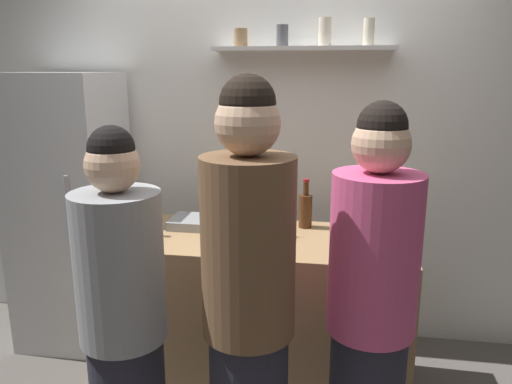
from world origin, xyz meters
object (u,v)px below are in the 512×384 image
Objects in this scene: utensil_holder at (276,227)px; water_bottle_plastic at (214,230)px; wine_bottle_dark_glass at (136,217)px; wine_bottle_amber_glass at (305,209)px; wine_bottle_pale_glass at (378,220)px; person_brown_jacket at (249,318)px; person_grey_hoodie at (124,329)px; person_pink_top at (370,320)px; baking_pan at (201,222)px; refrigerator at (70,212)px.

water_bottle_plastic is (-0.28, -0.27, 0.06)m from utensil_holder.
water_bottle_plastic reaches higher than utensil_holder.
utensil_holder is at bearing 6.86° from wine_bottle_dark_glass.
wine_bottle_pale_glass is (0.39, -0.15, -0.00)m from wine_bottle_amber_glass.
wine_bottle_pale_glass is 1.08m from person_brown_jacket.
person_brown_jacket reaches higher than person_grey_hoodie.
person_pink_top reaches higher than wine_bottle_dark_glass.
water_bottle_plastic is at bearing -132.69° from wine_bottle_amber_glass.
water_bottle_plastic is 0.15× the size of person_grey_hoodie.
person_pink_top reaches higher than person_grey_hoodie.
wine_bottle_pale_glass is (0.54, 0.04, 0.05)m from utensil_holder.
baking_pan is 1.39× the size of water_bottle_plastic.
person_grey_hoodie is (-1.03, -0.91, -0.22)m from wine_bottle_pale_glass.
person_brown_jacket is (0.01, -0.89, -0.07)m from utensil_holder.
baking_pan is 0.20× the size of person_pink_top.
wine_bottle_pale_glass is 0.18× the size of person_grey_hoodie.
water_bottle_plastic is at bearing -159.15° from wine_bottle_pale_glass.
person_brown_jacket is at bearing -137.91° from person_pink_top.
refrigerator is 1.47m from person_grey_hoodie.
person_brown_jacket reaches higher than utensil_holder.
wine_bottle_pale_glass reaches higher than water_bottle_plastic.
water_bottle_plastic is (1.10, -0.57, 0.13)m from refrigerator.
refrigerator reaches higher than baking_pan.
water_bottle_plastic is 0.15× the size of person_pink_top.
utensil_holder is at bearing 44.00° from water_bottle_plastic.
refrigerator is at bearing 175.67° from wine_bottle_amber_glass.
wine_bottle_amber_glass is 0.98m from person_pink_top.
wine_bottle_dark_glass is (-0.31, -0.19, 0.08)m from baking_pan.
baking_pan is 0.46m from utensil_holder.
utensil_holder is 0.89× the size of water_bottle_plastic.
person_grey_hoodie is at bearing -138.73° from wine_bottle_pale_glass.
baking_pan is at bearing -49.29° from person_grey_hoodie.
person_brown_jacket reaches higher than wine_bottle_dark_glass.
wine_bottle_amber_glass is at bearing 8.34° from baking_pan.
person_grey_hoodie is (-0.50, -0.87, -0.17)m from utensil_holder.
baking_pan is at bearing 167.02° from utensil_holder.
baking_pan is 0.37m from wine_bottle_dark_glass.
wine_bottle_dark_glass is at bearing -162.65° from wine_bottle_amber_glass.
wine_bottle_amber_glass is 0.17× the size of person_pink_top.
water_bottle_plastic is at bearing -136.00° from utensil_holder.
baking_pan is 0.21× the size of person_grey_hoodie.
person_grey_hoodie reaches higher than wine_bottle_amber_glass.
water_bottle_plastic is at bearing 170.33° from person_pink_top.
wine_bottle_amber_glass reaches higher than utensil_holder.
person_pink_top is (0.32, -0.91, -0.17)m from wine_bottle_amber_glass.
baking_pan is 0.99m from wine_bottle_pale_glass.
wine_bottle_pale_glass is 0.17× the size of person_pink_top.
refrigerator reaches higher than water_bottle_plastic.
wine_bottle_amber_glass is 0.94m from wine_bottle_dark_glass.
refrigerator is 1.93m from wine_bottle_pale_glass.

